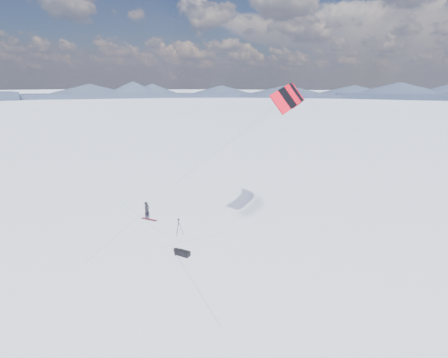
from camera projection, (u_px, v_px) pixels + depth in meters
The scene contains 9 objects.
ground at pixel (158, 240), 25.36m from camera, with size 1800.00×1800.00×0.00m, color white.
horizon_hills at pixel (156, 199), 24.40m from camera, with size 704.00×704.42×8.56m.
snow_tracks at pixel (139, 235), 26.22m from camera, with size 13.93×9.84×0.01m.
snowkiter at pixel (147, 218), 29.55m from camera, with size 0.58×0.38×1.60m, color black.
snowboard at pixel (149, 219), 29.29m from camera, with size 1.58×0.30×0.04m, color maroon.
tripod at pixel (179, 225), 26.04m from camera, with size 0.68×0.60×1.41m.
gear_bag_a at pixel (183, 253), 23.06m from camera, with size 0.97×0.50×0.42m.
gear_bag_b at pixel (176, 252), 23.39m from camera, with size 0.68×0.73×0.31m.
power_kite at pixel (291, 97), 22.91m from camera, with size 13.49×6.20×10.49m.
Camera 1 is at (14.21, -18.83, 11.67)m, focal length 26.00 mm.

